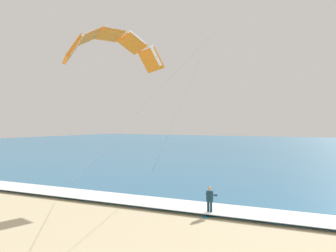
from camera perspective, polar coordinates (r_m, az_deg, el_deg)
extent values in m
cube|color=white|center=(23.52, 13.80, -12.06)|extent=(200.00, 3.02, 0.04)
ellipsoid|color=#239EC6|center=(23.58, 5.91, -12.50)|extent=(0.76, 1.46, 0.05)
cube|color=black|center=(23.79, 6.14, -12.27)|extent=(0.17, 0.10, 0.04)
cube|color=black|center=(23.35, 5.67, -12.51)|extent=(0.17, 0.10, 0.04)
cylinder|color=#143347|center=(23.55, 5.71, -11.53)|extent=(0.14, 0.14, 0.84)
cylinder|color=#143347|center=(23.44, 6.11, -11.59)|extent=(0.14, 0.14, 0.84)
cube|color=#143347|center=(23.35, 5.91, -9.83)|extent=(0.38, 0.27, 0.60)
sphere|color=tan|center=(23.28, 5.91, -8.77)|extent=(0.22, 0.22, 0.22)
cylinder|color=#143347|center=(23.58, 5.79, -9.61)|extent=(0.21, 0.51, 0.22)
cylinder|color=#143347|center=(23.37, 6.51, -9.70)|extent=(0.21, 0.51, 0.22)
cylinder|color=black|center=(23.65, 6.46, -9.58)|extent=(0.54, 0.17, 0.04)
cube|color=#3F3F42|center=(23.49, 6.08, -10.32)|extent=(0.14, 0.11, 0.10)
cube|color=orange|center=(32.96, -2.38, 9.30)|extent=(1.90, 1.30, 1.99)
cube|color=white|center=(32.53, -1.70, 9.98)|extent=(0.61, 1.12, 1.61)
cube|color=orange|center=(32.65, -5.06, 11.60)|extent=(2.07, 1.96, 1.56)
cube|color=white|center=(32.22, -4.41, 12.33)|extent=(0.82, 1.62, 1.05)
cube|color=orange|center=(31.80, -8.21, 12.72)|extent=(2.09, 2.30, 0.78)
cube|color=white|center=(31.36, -7.59, 13.49)|extent=(0.91, 1.78, 0.25)
cube|color=orange|center=(30.57, -11.22, 12.35)|extent=(1.96, 2.38, 1.56)
cube|color=white|center=(30.12, -10.63, 13.15)|extent=(0.85, 1.65, 1.05)
cube|color=orange|center=(29.21, -13.39, 10.41)|extent=(1.71, 2.09, 1.99)
cube|color=white|center=(28.73, -12.81, 11.22)|extent=(0.66, 1.21, 1.61)
cylinder|color=#B2B2B7|center=(27.89, 1.15, 1.44)|extent=(7.85, 6.39, 9.17)
cylinder|color=#B2B2B7|center=(25.70, -4.67, 1.51)|extent=(10.31, 0.19, 9.17)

